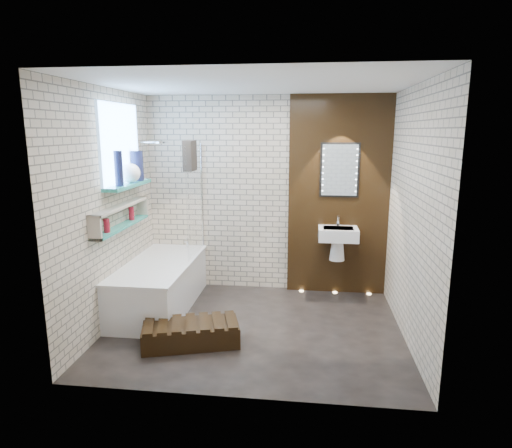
# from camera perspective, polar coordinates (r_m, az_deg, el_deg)

# --- Properties ---
(ground) EXTENTS (3.20, 3.20, 0.00)m
(ground) POSITION_cam_1_polar(r_m,az_deg,el_deg) (4.99, -0.21, -13.38)
(ground) COLOR black
(ground) RESTS_ON ground
(room_shell) EXTENTS (3.24, 3.20, 2.60)m
(room_shell) POSITION_cam_1_polar(r_m,az_deg,el_deg) (4.59, -0.22, 1.44)
(room_shell) COLOR #C0B299
(room_shell) RESTS_ON ground
(walnut_panel) EXTENTS (1.30, 0.06, 2.60)m
(walnut_panel) POSITION_cam_1_polar(r_m,az_deg,el_deg) (5.82, 10.68, 3.50)
(walnut_panel) COLOR black
(walnut_panel) RESTS_ON ground
(clerestory_window) EXTENTS (0.18, 1.00, 0.94)m
(clerestory_window) POSITION_cam_1_polar(r_m,az_deg,el_deg) (5.28, -17.11, 8.89)
(clerestory_window) COLOR #7FADE0
(clerestory_window) RESTS_ON room_shell
(display_niche) EXTENTS (0.14, 1.30, 0.26)m
(display_niche) POSITION_cam_1_polar(r_m,az_deg,el_deg) (5.16, -17.12, 0.97)
(display_niche) COLOR teal
(display_niche) RESTS_ON room_shell
(bathtub) EXTENTS (0.79, 1.74, 0.70)m
(bathtub) POSITION_cam_1_polar(r_m,az_deg,el_deg) (5.56, -12.38, -7.73)
(bathtub) COLOR white
(bathtub) RESTS_ON ground
(bath_screen) EXTENTS (0.01, 0.78, 1.40)m
(bath_screen) POSITION_cam_1_polar(r_m,az_deg,el_deg) (5.62, -7.95, 3.09)
(bath_screen) COLOR white
(bath_screen) RESTS_ON bathtub
(towel) EXTENTS (0.11, 0.28, 0.36)m
(towel) POSITION_cam_1_polar(r_m,az_deg,el_deg) (5.38, -8.62, 8.78)
(towel) COLOR black
(towel) RESTS_ON bath_screen
(shower_head) EXTENTS (0.18, 0.18, 0.02)m
(shower_head) POSITION_cam_1_polar(r_m,az_deg,el_deg) (5.74, -12.23, 10.34)
(shower_head) COLOR silver
(shower_head) RESTS_ON room_shell
(washbasin) EXTENTS (0.50, 0.36, 0.58)m
(washbasin) POSITION_cam_1_polar(r_m,az_deg,el_deg) (5.73, 10.61, -1.85)
(washbasin) COLOR white
(washbasin) RESTS_ON walnut_panel
(led_mirror) EXTENTS (0.50, 0.02, 0.70)m
(led_mirror) POSITION_cam_1_polar(r_m,az_deg,el_deg) (5.74, 10.84, 6.90)
(led_mirror) COLOR black
(led_mirror) RESTS_ON walnut_panel
(walnut_step) EXTENTS (1.05, 0.68, 0.21)m
(walnut_step) POSITION_cam_1_polar(r_m,az_deg,el_deg) (4.66, -8.47, -14.00)
(walnut_step) COLOR black
(walnut_step) RESTS_ON ground
(niche_bottles) EXTENTS (0.06, 0.72, 0.16)m
(niche_bottles) POSITION_cam_1_polar(r_m,az_deg,el_deg) (5.09, -17.49, 0.46)
(niche_bottles) COLOR maroon
(niche_bottles) RESTS_ON display_niche
(sill_vases) EXTENTS (0.23, 0.65, 0.38)m
(sill_vases) POSITION_cam_1_polar(r_m,az_deg,el_deg) (5.34, -15.93, 6.79)
(sill_vases) COLOR #131735
(sill_vases) RESTS_ON clerestory_window
(floor_uplights) EXTENTS (0.96, 0.06, 0.01)m
(floor_uplights) POSITION_cam_1_polar(r_m,az_deg,el_deg) (6.08, 10.24, -8.75)
(floor_uplights) COLOR #FFD899
(floor_uplights) RESTS_ON ground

